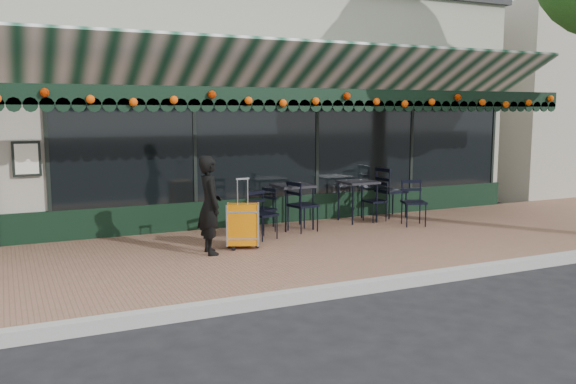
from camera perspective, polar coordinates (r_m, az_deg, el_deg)
name	(u,v)px	position (r m, az deg, el deg)	size (l,w,h in m)	color
ground	(365,290)	(7.81, 7.20, -9.11)	(80.00, 80.00, 0.00)	black
sidewalk	(296,251)	(9.48, 0.71, -5.59)	(18.00, 4.00, 0.15)	brown
curb	(368,286)	(7.73, 7.53, -8.73)	(18.00, 0.16, 0.15)	#9E9E99
restaurant_building	(188,109)	(14.71, -9.32, 7.64)	(12.00, 9.60, 4.50)	#A19B8C
neighbor_building_right	(572,106)	(22.24, 25.05, 7.31)	(12.00, 8.00, 4.80)	#9C9989
woman	(210,205)	(8.96, -7.33, -1.22)	(0.53, 0.35, 1.45)	black
suitcase	(243,225)	(9.31, -4.24, -3.12)	(0.53, 0.42, 1.07)	orange
cafe_table_a	(358,185)	(11.58, 6.54, 0.65)	(0.63, 0.63, 0.78)	black
cafe_table_b	(293,189)	(10.82, 0.47, 0.29)	(0.64, 0.64, 0.79)	black
chair_a_left	(375,202)	(11.71, 8.13, -0.89)	(0.38, 0.38, 0.75)	black
chair_a_right	(391,192)	(12.20, 9.65, 0.02)	(0.50, 0.50, 1.00)	black
chair_a_front	(414,203)	(11.36, 11.69, -1.00)	(0.42, 0.42, 0.84)	black
chair_b_left	(262,210)	(10.54, -2.42, -1.70)	(0.39, 0.39, 0.77)	black
chair_b_right	(303,206)	(10.60, 1.40, -1.30)	(0.45, 0.45, 0.89)	black
chair_b_front	(263,215)	(9.98, -2.36, -2.17)	(0.40, 0.40, 0.79)	black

